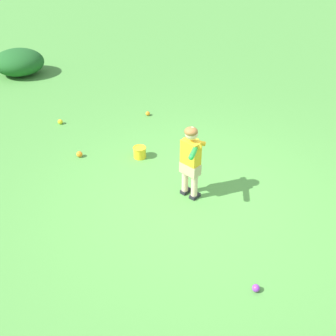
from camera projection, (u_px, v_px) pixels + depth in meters
The scene contains 8 objects.
ground_plane at pixel (198, 198), 5.59m from camera, with size 40.00×40.00×0.00m, color #519942.
child_batter at pixel (191, 157), 5.27m from camera, with size 0.63×0.35×1.08m.
play_ball_far_left at pixel (148, 114), 7.73m from camera, with size 0.08×0.08×0.08m, color orange.
play_ball_midfield at pixel (60, 122), 7.43m from camera, with size 0.09×0.09×0.09m, color yellow.
play_ball_center_lawn at pixel (256, 288), 4.23m from camera, with size 0.08×0.08×0.08m, color purple.
play_ball_near_batter at pixel (79, 154), 6.47m from camera, with size 0.10×0.10×0.10m, color orange.
toy_bucket at pixel (140, 152), 6.43m from camera, with size 0.22×0.22×0.19m.
shrub_left_background at pixel (19, 62), 9.45m from camera, with size 1.09×1.17×0.60m, color #1E5B23.
Camera 1 is at (-4.44, 0.12, 3.44)m, focal length 42.80 mm.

